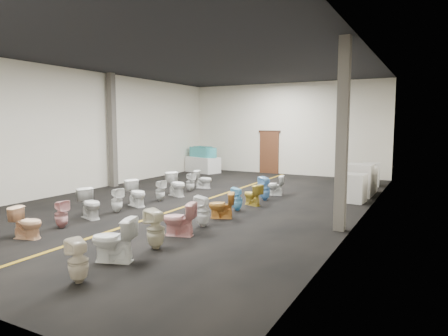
{
  "coord_description": "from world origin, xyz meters",
  "views": [
    {
      "loc": [
        6.69,
        -10.97,
        2.53
      ],
      "look_at": [
        0.3,
        1.0,
        1.01
      ],
      "focal_mm": 32.0,
      "sensor_mm": 36.0,
      "label": 1
    }
  ],
  "objects_px": {
    "toilet_left_6": "(137,193)",
    "toilet_right_1": "(113,240)",
    "appliance_crate_d": "(371,174)",
    "appliance_crate_c": "(364,180)",
    "toilet_right_6": "(237,199)",
    "toilet_right_9": "(274,185)",
    "toilet_left_3": "(61,214)",
    "display_table": "(203,165)",
    "appliance_crate_b": "(360,180)",
    "appliance_crate_a": "(353,188)",
    "toilet_right_2": "(156,229)",
    "toilet_left_9": "(190,182)",
    "toilet_right_0": "(78,261)",
    "toilet_left_2": "(27,223)",
    "toilet_right_8": "(265,188)",
    "toilet_right_7": "(252,195)",
    "toilet_right_4": "(203,211)",
    "bathtub": "(203,152)",
    "toilet_left_8": "(177,184)",
    "toilet_right_3": "(179,219)",
    "toilet_left_7": "(160,190)",
    "toilet_left_4": "(90,204)",
    "toilet_right_5": "(221,205)",
    "toilet_left_10": "(203,179)",
    "toilet_left_5": "(117,200)"
  },
  "relations": [
    {
      "from": "toilet_right_1",
      "to": "toilet_right_5",
      "type": "relative_size",
      "value": 1.18
    },
    {
      "from": "display_table",
      "to": "toilet_left_10",
      "type": "bearing_deg",
      "value": -58.7
    },
    {
      "from": "toilet_left_3",
      "to": "toilet_left_5",
      "type": "relative_size",
      "value": 0.97
    },
    {
      "from": "toilet_right_4",
      "to": "toilet_right_5",
      "type": "height_order",
      "value": "toilet_right_4"
    },
    {
      "from": "appliance_crate_b",
      "to": "toilet_left_6",
      "type": "distance_m",
      "value": 7.59
    },
    {
      "from": "toilet_left_4",
      "to": "toilet_right_1",
      "type": "relative_size",
      "value": 0.96
    },
    {
      "from": "toilet_right_6",
      "to": "toilet_right_9",
      "type": "bearing_deg",
      "value": 175.22
    },
    {
      "from": "toilet_right_0",
      "to": "toilet_right_7",
      "type": "bearing_deg",
      "value": -164.49
    },
    {
      "from": "display_table",
      "to": "toilet_right_5",
      "type": "xyz_separation_m",
      "value": [
        5.64,
        -8.39,
        -0.05
      ]
    },
    {
      "from": "display_table",
      "to": "appliance_crate_b",
      "type": "height_order",
      "value": "appliance_crate_b"
    },
    {
      "from": "toilet_left_6",
      "to": "toilet_left_3",
      "type": "bearing_deg",
      "value": -158.26
    },
    {
      "from": "display_table",
      "to": "appliance_crate_c",
      "type": "xyz_separation_m",
      "value": [
        8.35,
        -2.38,
        0.07
      ]
    },
    {
      "from": "toilet_left_6",
      "to": "toilet_right_4",
      "type": "distance_m",
      "value": 3.27
    },
    {
      "from": "toilet_right_9",
      "to": "appliance_crate_a",
      "type": "bearing_deg",
      "value": 79.19
    },
    {
      "from": "toilet_left_2",
      "to": "toilet_left_8",
      "type": "xyz_separation_m",
      "value": [
        -0.08,
        5.83,
        0.06
      ]
    },
    {
      "from": "toilet_right_6",
      "to": "toilet_right_7",
      "type": "height_order",
      "value": "toilet_right_6"
    },
    {
      "from": "toilet_left_4",
      "to": "toilet_right_2",
      "type": "relative_size",
      "value": 0.97
    },
    {
      "from": "toilet_left_8",
      "to": "toilet_right_8",
      "type": "height_order",
      "value": "toilet_left_8"
    },
    {
      "from": "toilet_right_4",
      "to": "toilet_right_3",
      "type": "bearing_deg",
      "value": -11.12
    },
    {
      "from": "toilet_left_8",
      "to": "toilet_right_3",
      "type": "height_order",
      "value": "toilet_left_8"
    },
    {
      "from": "display_table",
      "to": "toilet_right_3",
      "type": "xyz_separation_m",
      "value": [
        5.6,
        -10.31,
        -0.02
      ]
    },
    {
      "from": "toilet_right_1",
      "to": "toilet_right_7",
      "type": "relative_size",
      "value": 1.24
    },
    {
      "from": "bathtub",
      "to": "toilet_right_7",
      "type": "bearing_deg",
      "value": -28.59
    },
    {
      "from": "toilet_left_3",
      "to": "toilet_left_4",
      "type": "bearing_deg",
      "value": 11.0
    },
    {
      "from": "toilet_right_9",
      "to": "toilet_right_8",
      "type": "bearing_deg",
      "value": -7.82
    },
    {
      "from": "toilet_left_6",
      "to": "toilet_left_8",
      "type": "xyz_separation_m",
      "value": [
        0.09,
        2.0,
        0.01
      ]
    },
    {
      "from": "toilet_right_2",
      "to": "toilet_right_5",
      "type": "height_order",
      "value": "toilet_right_2"
    },
    {
      "from": "appliance_crate_d",
      "to": "appliance_crate_c",
      "type": "bearing_deg",
      "value": -90.0
    },
    {
      "from": "appliance_crate_b",
      "to": "toilet_left_3",
      "type": "xyz_separation_m",
      "value": [
        -5.65,
        -7.82,
        -0.22
      ]
    },
    {
      "from": "display_table",
      "to": "toilet_left_7",
      "type": "relative_size",
      "value": 2.61
    },
    {
      "from": "toilet_left_10",
      "to": "toilet_right_8",
      "type": "xyz_separation_m",
      "value": [
        3.07,
        -1.17,
        0.04
      ]
    },
    {
      "from": "toilet_right_4",
      "to": "toilet_right_2",
      "type": "bearing_deg",
      "value": -5.76
    },
    {
      "from": "toilet_left_6",
      "to": "toilet_right_1",
      "type": "height_order",
      "value": "toilet_right_1"
    },
    {
      "from": "toilet_left_2",
      "to": "toilet_right_7",
      "type": "bearing_deg",
      "value": -41.82
    },
    {
      "from": "toilet_right_0",
      "to": "toilet_right_6",
      "type": "height_order",
      "value": "toilet_right_0"
    },
    {
      "from": "toilet_right_4",
      "to": "toilet_right_8",
      "type": "distance_m",
      "value": 3.86
    },
    {
      "from": "toilet_left_2",
      "to": "toilet_right_8",
      "type": "xyz_separation_m",
      "value": [
        2.95,
        6.55,
        0.04
      ]
    },
    {
      "from": "display_table",
      "to": "toilet_left_2",
      "type": "height_order",
      "value": "display_table"
    },
    {
      "from": "bathtub",
      "to": "toilet_right_5",
      "type": "height_order",
      "value": "bathtub"
    },
    {
      "from": "display_table",
      "to": "appliance_crate_b",
      "type": "xyz_separation_m",
      "value": [
        8.35,
        -3.28,
        0.16
      ]
    },
    {
      "from": "toilet_left_2",
      "to": "toilet_left_6",
      "type": "xyz_separation_m",
      "value": [
        -0.17,
        3.84,
        0.04
      ]
    },
    {
      "from": "toilet_left_9",
      "to": "toilet_right_0",
      "type": "bearing_deg",
      "value": -145.6
    },
    {
      "from": "appliance_crate_b",
      "to": "toilet_left_2",
      "type": "xyz_separation_m",
      "value": [
        -5.58,
        -8.78,
        -0.21
      ]
    },
    {
      "from": "appliance_crate_b",
      "to": "toilet_left_8",
      "type": "xyz_separation_m",
      "value": [
        -5.66,
        -2.95,
        -0.15
      ]
    },
    {
      "from": "toilet_left_4",
      "to": "toilet_right_5",
      "type": "height_order",
      "value": "toilet_left_4"
    },
    {
      "from": "appliance_crate_a",
      "to": "toilet_right_2",
      "type": "distance_m",
      "value": 7.35
    },
    {
      "from": "toilet_right_5",
      "to": "toilet_right_0",
      "type": "bearing_deg",
      "value": -21.68
    },
    {
      "from": "toilet_left_4",
      "to": "toilet_left_9",
      "type": "distance_m",
      "value": 4.83
    },
    {
      "from": "toilet_left_3",
      "to": "toilet_right_5",
      "type": "height_order",
      "value": "toilet_right_5"
    },
    {
      "from": "toilet_left_10",
      "to": "toilet_left_5",
      "type": "bearing_deg",
      "value": 169.58
    }
  ]
}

